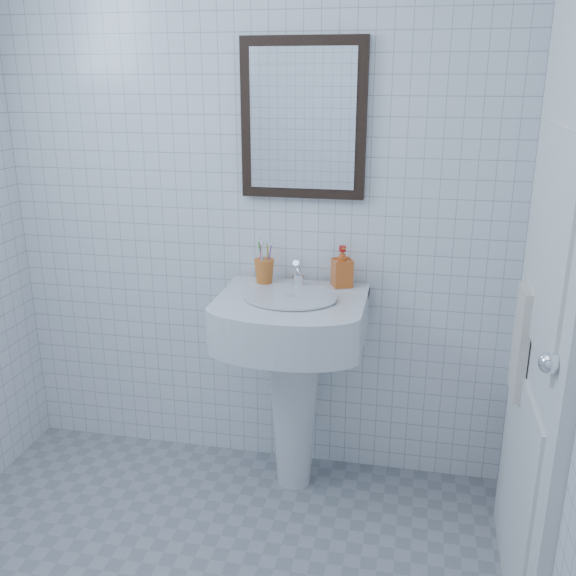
# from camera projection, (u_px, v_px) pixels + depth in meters

# --- Properties ---
(wall_back) EXTENTS (2.20, 0.02, 2.50)m
(wall_back) POSITION_uv_depth(u_px,v_px,m) (254.00, 192.00, 2.68)
(wall_back) COLOR white
(wall_back) RESTS_ON ground
(washbasin) EXTENTS (0.58, 0.43, 0.90)m
(washbasin) POSITION_uv_depth(u_px,v_px,m) (293.00, 359.00, 2.64)
(washbasin) COLOR silver
(washbasin) RESTS_ON ground
(faucet) EXTENTS (0.05, 0.11, 0.12)m
(faucet) POSITION_uv_depth(u_px,v_px,m) (298.00, 274.00, 2.64)
(faucet) COLOR white
(faucet) RESTS_ON washbasin
(toothbrush_cup) EXTENTS (0.11, 0.11, 0.10)m
(toothbrush_cup) POSITION_uv_depth(u_px,v_px,m) (264.00, 271.00, 2.67)
(toothbrush_cup) COLOR orange
(toothbrush_cup) RESTS_ON washbasin
(soap_dispenser) EXTENTS (0.10, 0.10, 0.17)m
(soap_dispenser) POSITION_uv_depth(u_px,v_px,m) (342.00, 266.00, 2.61)
(soap_dispenser) COLOR red
(soap_dispenser) RESTS_ON washbasin
(wall_mirror) EXTENTS (0.50, 0.04, 0.62)m
(wall_mirror) POSITION_uv_depth(u_px,v_px,m) (303.00, 119.00, 2.52)
(wall_mirror) COLOR black
(wall_mirror) RESTS_ON wall_back
(bathroom_door) EXTENTS (0.04, 0.80, 2.00)m
(bathroom_door) POSITION_uv_depth(u_px,v_px,m) (546.00, 323.00, 1.94)
(bathroom_door) COLOR silver
(bathroom_door) RESTS_ON ground
(towel_ring) EXTENTS (0.01, 0.18, 0.18)m
(towel_ring) POSITION_uv_depth(u_px,v_px,m) (534.00, 291.00, 2.07)
(towel_ring) COLOR white
(towel_ring) RESTS_ON wall_right
(hand_towel) EXTENTS (0.03, 0.16, 0.38)m
(hand_towel) POSITION_uv_depth(u_px,v_px,m) (521.00, 342.00, 2.13)
(hand_towel) COLOR silver
(hand_towel) RESTS_ON towel_ring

